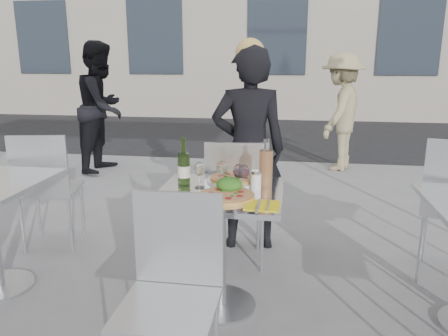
# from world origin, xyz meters

# --- Properties ---
(ground) EXTENTS (80.00, 80.00, 0.00)m
(ground) POSITION_xyz_m (0.00, 0.00, 0.00)
(ground) COLOR slate
(street_asphalt) EXTENTS (24.00, 5.00, 0.00)m
(street_asphalt) POSITION_xyz_m (0.00, 6.50, 0.00)
(street_asphalt) COLOR black
(street_asphalt) RESTS_ON ground
(main_table) EXTENTS (0.72, 0.72, 0.75)m
(main_table) POSITION_xyz_m (0.00, 0.00, 0.54)
(main_table) COLOR #B7BABF
(main_table) RESTS_ON ground
(chair_far) EXTENTS (0.49, 0.50, 0.95)m
(chair_far) POSITION_xyz_m (0.02, 0.56, 0.56)
(chair_far) COLOR silver
(chair_far) RESTS_ON ground
(chair_near) EXTENTS (0.42, 0.43, 0.92)m
(chair_near) POSITION_xyz_m (-0.10, -0.68, 0.54)
(chair_near) COLOR silver
(chair_near) RESTS_ON ground
(side_chair_lfar) EXTENTS (0.51, 0.52, 0.95)m
(side_chair_lfar) POSITION_xyz_m (-1.48, 0.64, 0.56)
(side_chair_lfar) COLOR silver
(side_chair_lfar) RESTS_ON ground
(woman_diner) EXTENTS (0.64, 0.47, 1.59)m
(woman_diner) POSITION_xyz_m (0.07, 0.95, 0.80)
(woman_diner) COLOR black
(woman_diner) RESTS_ON ground
(pedestrian_a) EXTENTS (0.70, 0.87, 1.72)m
(pedestrian_a) POSITION_xyz_m (-2.10, 3.13, 0.86)
(pedestrian_a) COLOR black
(pedestrian_a) RESTS_ON ground
(pedestrian_b) EXTENTS (0.92, 1.16, 1.58)m
(pedestrian_b) POSITION_xyz_m (1.06, 3.67, 0.79)
(pedestrian_b) COLOR #998C62
(pedestrian_b) RESTS_ON ground
(pizza_near) EXTENTS (0.31, 0.31, 0.02)m
(pizza_near) POSITION_xyz_m (0.05, -0.11, 0.76)
(pizza_near) COLOR tan
(pizza_near) RESTS_ON main_table
(pizza_far) EXTENTS (0.33, 0.33, 0.03)m
(pizza_far) POSITION_xyz_m (0.05, 0.21, 0.77)
(pizza_far) COLOR white
(pizza_far) RESTS_ON main_table
(salad_plate) EXTENTS (0.22, 0.22, 0.09)m
(salad_plate) POSITION_xyz_m (0.06, -0.01, 0.79)
(salad_plate) COLOR white
(salad_plate) RESTS_ON main_table
(wine_bottle) EXTENTS (0.08, 0.07, 0.29)m
(wine_bottle) POSITION_xyz_m (-0.23, 0.07, 0.86)
(wine_bottle) COLOR #35521F
(wine_bottle) RESTS_ON main_table
(carafe) EXTENTS (0.08, 0.08, 0.29)m
(carafe) POSITION_xyz_m (0.25, 0.14, 0.87)
(carafe) COLOR tan
(carafe) RESTS_ON main_table
(sugar_shaker) EXTENTS (0.06, 0.06, 0.11)m
(sugar_shaker) POSITION_xyz_m (0.20, 0.08, 0.80)
(sugar_shaker) COLOR white
(sugar_shaker) RESTS_ON main_table
(wineglass_white_a) EXTENTS (0.07, 0.07, 0.16)m
(wineglass_white_a) POSITION_xyz_m (-0.13, 0.05, 0.86)
(wineglass_white_a) COLOR white
(wineglass_white_a) RESTS_ON main_table
(wineglass_white_b) EXTENTS (0.07, 0.07, 0.16)m
(wineglass_white_b) POSITION_xyz_m (-0.00, 0.10, 0.86)
(wineglass_white_b) COLOR white
(wineglass_white_b) RESTS_ON main_table
(wineglass_red_a) EXTENTS (0.07, 0.07, 0.16)m
(wineglass_red_a) POSITION_xyz_m (0.10, 0.04, 0.86)
(wineglass_red_a) COLOR white
(wineglass_red_a) RESTS_ON main_table
(wineglass_red_b) EXTENTS (0.07, 0.07, 0.16)m
(wineglass_red_b) POSITION_xyz_m (0.13, 0.03, 0.86)
(wineglass_red_b) COLOR white
(wineglass_red_b) RESTS_ON main_table
(napkin_left) EXTENTS (0.25, 0.25, 0.01)m
(napkin_left) POSITION_xyz_m (-0.23, -0.26, 0.75)
(napkin_left) COLOR #FFEF16
(napkin_left) RESTS_ON main_table
(napkin_right) EXTENTS (0.19, 0.20, 0.01)m
(napkin_right) POSITION_xyz_m (0.26, -0.22, 0.75)
(napkin_right) COLOR #FFEF16
(napkin_right) RESTS_ON main_table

